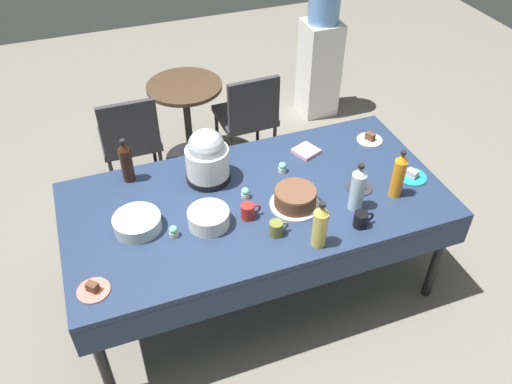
{
  "coord_description": "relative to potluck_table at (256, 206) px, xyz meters",
  "views": [
    {
      "loc": [
        -0.78,
        -2.12,
        2.74
      ],
      "look_at": [
        0.0,
        0.0,
        0.8
      ],
      "focal_mm": 36.5,
      "sensor_mm": 36.0,
      "label": 1
    }
  ],
  "objects": [
    {
      "name": "cupcake_berry",
      "position": [
        -0.52,
        -0.13,
        0.09
      ],
      "size": [
        0.05,
        0.05,
        0.07
      ],
      "color": "beige",
      "rests_on": "potluck_table"
    },
    {
      "name": "coffee_mug_red",
      "position": [
        -0.09,
        -0.13,
        0.11
      ],
      "size": [
        0.12,
        0.08,
        0.09
      ],
      "color": "#B2231E",
      "rests_on": "potluck_table"
    },
    {
      "name": "glass_salad_bowl",
      "position": [
        -0.68,
        -0.01,
        0.1
      ],
      "size": [
        0.26,
        0.26,
        0.08
      ],
      "primitive_type": "cylinder",
      "color": "#B2C6BC",
      "rests_on": "potluck_table"
    },
    {
      "name": "ceramic_snack_bowl",
      "position": [
        -0.31,
        -0.11,
        0.11
      ],
      "size": [
        0.23,
        0.23,
        0.09
      ],
      "primitive_type": "cylinder",
      "color": "silver",
      "rests_on": "potluck_table"
    },
    {
      "name": "dessert_plate_cream",
      "position": [
        0.91,
        0.29,
        0.08
      ],
      "size": [
        0.17,
        0.17,
        0.06
      ],
      "color": "beige",
      "rests_on": "potluck_table"
    },
    {
      "name": "frosted_layer_cake",
      "position": [
        0.19,
        -0.13,
        0.11
      ],
      "size": [
        0.29,
        0.29,
        0.11
      ],
      "color": "silver",
      "rests_on": "potluck_table"
    },
    {
      "name": "coffee_mug_black",
      "position": [
        0.46,
        -0.41,
        0.11
      ],
      "size": [
        0.12,
        0.08,
        0.09
      ],
      "color": "black",
      "rests_on": "potluck_table"
    },
    {
      "name": "paper_napkin_stack",
      "position": [
        0.46,
        0.31,
        0.07
      ],
      "size": [
        0.18,
        0.18,
        0.02
      ],
      "primitive_type": "cube",
      "rotation": [
        0.0,
        0.0,
        0.38
      ],
      "color": "pink",
      "rests_on": "potluck_table"
    },
    {
      "name": "water_cooler",
      "position": [
        1.31,
        1.85,
        -0.1
      ],
      "size": [
        0.32,
        0.32,
        1.24
      ],
      "color": "silver",
      "rests_on": "ground"
    },
    {
      "name": "coffee_mug_olive",
      "position": [
        0.0,
        -0.31,
        0.1
      ],
      "size": [
        0.11,
        0.07,
        0.08
      ],
      "color": "olive",
      "rests_on": "potluck_table"
    },
    {
      "name": "soda_bottle_water",
      "position": [
        0.5,
        -0.26,
        0.2
      ],
      "size": [
        0.08,
        0.08,
        0.3
      ],
      "color": "silver",
      "rests_on": "potluck_table"
    },
    {
      "name": "slow_cooker",
      "position": [
        -0.21,
        0.27,
        0.22
      ],
      "size": [
        0.27,
        0.27,
        0.35
      ],
      "color": "black",
      "rests_on": "potluck_table"
    },
    {
      "name": "soda_bottle_orange_juice",
      "position": [
        0.77,
        -0.24,
        0.21
      ],
      "size": [
        0.07,
        0.07,
        0.31
      ],
      "color": "orange",
      "rests_on": "potluck_table"
    },
    {
      "name": "maroon_chair_left",
      "position": [
        -0.55,
        1.28,
        -0.2
      ],
      "size": [
        0.44,
        0.44,
        0.85
      ],
      "color": "#333338",
      "rests_on": "ground"
    },
    {
      "name": "round_cafe_table",
      "position": [
        -0.05,
        1.5,
        -0.19
      ],
      "size": [
        0.6,
        0.6,
        0.72
      ],
      "color": "#473323",
      "rests_on": "ground"
    },
    {
      "name": "cupcake_mint",
      "position": [
        0.24,
        0.18,
        0.09
      ],
      "size": [
        0.05,
        0.05,
        0.07
      ],
      "color": "beige",
      "rests_on": "potluck_table"
    },
    {
      "name": "soda_bottle_cola",
      "position": [
        -0.66,
        0.43,
        0.2
      ],
      "size": [
        0.07,
        0.07,
        0.29
      ],
      "color": "#33190F",
      "rests_on": "potluck_table"
    },
    {
      "name": "soda_bottle_ginger_ale",
      "position": [
        0.18,
        -0.45,
        0.19
      ],
      "size": [
        0.08,
        0.08,
        0.29
      ],
      "color": "gold",
      "rests_on": "potluck_table"
    },
    {
      "name": "maroon_chair_right",
      "position": [
        0.4,
        1.28,
        -0.2
      ],
      "size": [
        0.45,
        0.45,
        0.85
      ],
      "color": "#333338",
      "rests_on": "ground"
    },
    {
      "name": "cupcake_cocoa",
      "position": [
        -0.05,
        0.03,
        0.09
      ],
      "size": [
        0.05,
        0.05,
        0.07
      ],
      "color": "beige",
      "rests_on": "potluck_table"
    },
    {
      "name": "ground",
      "position": [
        0.0,
        0.0,
        -0.69
      ],
      "size": [
        9.0,
        9.0,
        0.0
      ],
      "primitive_type": "plane",
      "color": "slate"
    },
    {
      "name": "potluck_table",
      "position": [
        0.0,
        0.0,
        0.0
      ],
      "size": [
        2.2,
        1.1,
        0.75
      ],
      "color": "navy",
      "rests_on": "ground"
    },
    {
      "name": "dessert_plate_charcoal",
      "position": [
        0.61,
        -0.13,
        0.07
      ],
      "size": [
        0.15,
        0.15,
        0.05
      ],
      "color": "#2D2D33",
      "rests_on": "potluck_table"
    },
    {
      "name": "dessert_plate_coral",
      "position": [
        -0.97,
        -0.36,
        0.08
      ],
      "size": [
        0.16,
        0.16,
        0.05
      ],
      "color": "#E07266",
      "rests_on": "potluck_table"
    },
    {
      "name": "dessert_plate_teal",
      "position": [
        0.96,
        -0.14,
        0.07
      ],
      "size": [
        0.18,
        0.18,
        0.05
      ],
      "color": "teal",
      "rests_on": "potluck_table"
    }
  ]
}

